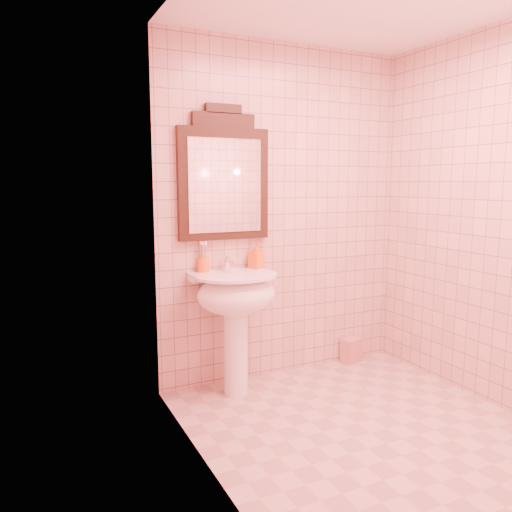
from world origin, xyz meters
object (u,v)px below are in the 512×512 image
toothbrush_cup (203,264)px  towel (351,350)px  pedestal_sink (236,303)px  mirror (224,178)px  soap_dispenser (256,255)px

toothbrush_cup → towel: bearing=-0.6°
pedestal_sink → toothbrush_cup: bearing=132.9°
mirror → soap_dispenser: size_ratio=4.84×
pedestal_sink → toothbrush_cup: size_ratio=4.47×
pedestal_sink → mirror: size_ratio=0.92×
toothbrush_cup → mirror: bearing=6.2°
pedestal_sink → mirror: 0.88m
soap_dispenser → toothbrush_cup: bearing=151.8°
mirror → soap_dispenser: 0.61m
pedestal_sink → soap_dispenser: 0.41m
mirror → toothbrush_cup: mirror is taller
towel → mirror: bearing=178.3°
mirror → soap_dispenser: bearing=-11.6°
pedestal_sink → toothbrush_cup: 0.36m
soap_dispenser → towel: soap_dispenser is taller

